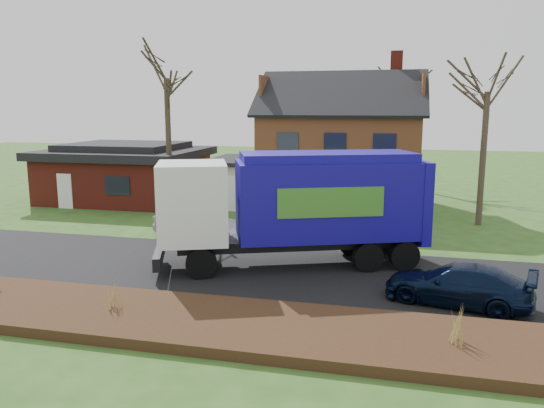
# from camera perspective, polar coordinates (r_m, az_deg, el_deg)

# --- Properties ---
(ground) EXTENTS (120.00, 120.00, 0.00)m
(ground) POSITION_cam_1_polar(r_m,az_deg,el_deg) (20.00, -2.72, -7.13)
(ground) COLOR #2C4F1A
(ground) RESTS_ON ground
(road) EXTENTS (80.00, 7.00, 0.02)m
(road) POSITION_cam_1_polar(r_m,az_deg,el_deg) (20.00, -2.72, -7.10)
(road) COLOR black
(road) RESTS_ON ground
(mulch_verge) EXTENTS (80.00, 3.50, 0.30)m
(mulch_verge) POSITION_cam_1_polar(r_m,az_deg,el_deg) (15.24, -8.41, -12.39)
(mulch_verge) COLOR black
(mulch_verge) RESTS_ON ground
(main_house) EXTENTS (12.95, 8.95, 9.26)m
(main_house) POSITION_cam_1_polar(r_m,az_deg,el_deg) (32.50, 6.67, 6.84)
(main_house) COLOR #BEAF99
(main_house) RESTS_ON ground
(ranch_house) EXTENTS (9.80, 8.20, 3.70)m
(ranch_house) POSITION_cam_1_polar(r_m,az_deg,el_deg) (36.04, -15.45, 3.34)
(ranch_house) COLOR maroon
(ranch_house) RESTS_ON ground
(garbage_truck) EXTENTS (10.43, 6.19, 4.35)m
(garbage_truck) POSITION_cam_1_polar(r_m,az_deg,el_deg) (20.03, 2.90, 0.28)
(garbage_truck) COLOR black
(garbage_truck) RESTS_ON ground
(silver_sedan) EXTENTS (4.53, 2.55, 1.41)m
(silver_sedan) POSITION_cam_1_polar(r_m,az_deg,el_deg) (24.63, -7.86, -2.14)
(silver_sedan) COLOR #ACAFB4
(silver_sedan) RESTS_ON ground
(navy_wagon) EXTENTS (4.71, 2.84, 1.28)m
(navy_wagon) POSITION_cam_1_polar(r_m,az_deg,el_deg) (17.47, 19.36, -8.16)
(navy_wagon) COLOR black
(navy_wagon) RESTS_ON ground
(tree_front_west) EXTENTS (3.56, 3.56, 10.57)m
(tree_front_west) POSITION_cam_1_polar(r_m,az_deg,el_deg) (31.29, -11.37, 15.15)
(tree_front_west) COLOR #3D3324
(tree_front_west) RESTS_ON ground
(tree_front_east) EXTENTS (3.48, 3.48, 9.66)m
(tree_front_east) POSITION_cam_1_polar(r_m,az_deg,el_deg) (28.97, 22.34, 13.29)
(tree_front_east) COLOR #453729
(tree_front_east) RESTS_ON ground
(tree_back) EXTENTS (3.27, 3.27, 10.37)m
(tree_back) POSITION_cam_1_polar(r_m,az_deg,el_deg) (41.57, 13.77, 13.75)
(tree_back) COLOR #3B2D23
(tree_back) RESTS_ON ground
(grass_clump_mid) EXTENTS (0.30, 0.25, 0.84)m
(grass_clump_mid) POSITION_cam_1_polar(r_m,az_deg,el_deg) (16.13, -16.71, -9.26)
(grass_clump_mid) COLOR #A98E4A
(grass_clump_mid) RESTS_ON mulch_verge
(grass_clump_east) EXTENTS (0.38, 0.31, 0.94)m
(grass_clump_east) POSITION_cam_1_polar(r_m,az_deg,el_deg) (14.03, 19.36, -12.21)
(grass_clump_east) COLOR #A9964A
(grass_clump_east) RESTS_ON mulch_verge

